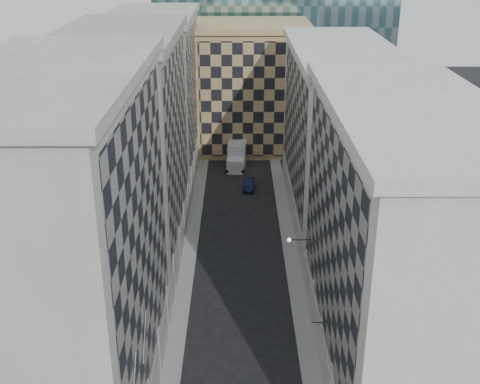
{
  "coord_description": "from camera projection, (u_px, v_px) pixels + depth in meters",
  "views": [
    {
      "loc": [
        -0.24,
        -22.05,
        30.31
      ],
      "look_at": [
        -0.08,
        15.3,
        14.4
      ],
      "focal_mm": 45.0,
      "sensor_mm": 36.0,
      "label": 1
    }
  ],
  "objects": [
    {
      "name": "sidewalk_west",
      "position": [
        187.0,
        267.0,
        59.71
      ],
      "size": [
        1.5,
        100.0,
        0.15
      ],
      "primitive_type": "cube",
      "color": "gray",
      "rests_on": "ground"
    },
    {
      "name": "sidewalk_east",
      "position": [
        293.0,
        266.0,
        59.75
      ],
      "size": [
        1.5,
        100.0,
        0.15
      ],
      "primitive_type": "cube",
      "color": "gray",
      "rests_on": "ground"
    },
    {
      "name": "bldg_left_a",
      "position": [
        68.0,
        257.0,
        37.6
      ],
      "size": [
        10.8,
        22.8,
        23.7
      ],
      "color": "gray",
      "rests_on": "ground"
    },
    {
      "name": "bldg_left_b",
      "position": [
        128.0,
        150.0,
        58.04
      ],
      "size": [
        10.8,
        22.8,
        22.7
      ],
      "color": "gray",
      "rests_on": "ground"
    },
    {
      "name": "bldg_left_c",
      "position": [
        156.0,
        98.0,
        78.48
      ],
      "size": [
        10.8,
        22.8,
        21.7
      ],
      "color": "gray",
      "rests_on": "ground"
    },
    {
      "name": "bldg_right_a",
      "position": [
        397.0,
        247.0,
        41.96
      ],
      "size": [
        10.8,
        26.8,
        20.7
      ],
      "color": "#BAB6AA",
      "rests_on": "ground"
    },
    {
      "name": "bldg_right_b",
      "position": [
        337.0,
        136.0,
        66.99
      ],
      "size": [
        10.8,
        28.8,
        19.7
      ],
      "color": "#BAB6AA",
      "rests_on": "ground"
    },
    {
      "name": "tan_block",
      "position": [
        252.0,
        86.0,
        90.94
      ],
      "size": [
        16.8,
        14.8,
        18.8
      ],
      "color": "tan",
      "rests_on": "ground"
    },
    {
      "name": "flagpoles_left",
      "position": [
        140.0,
        358.0,
        34.52
      ],
      "size": [
        0.1,
        6.33,
        2.33
      ],
      "color": "gray",
      "rests_on": "ground"
    },
    {
      "name": "bracket_lamp",
      "position": [
        291.0,
        240.0,
        51.83
      ],
      "size": [
        1.98,
        0.36,
        0.36
      ],
      "color": "black",
      "rests_on": "ground"
    },
    {
      "name": "box_truck",
      "position": [
        237.0,
        157.0,
        85.36
      ],
      "size": [
        2.88,
        6.2,
        3.32
      ],
      "rotation": [
        0.0,
        0.0,
        -0.07
      ],
      "color": "silver",
      "rests_on": "ground"
    },
    {
      "name": "dark_car",
      "position": [
        249.0,
        184.0,
        78.08
      ],
      "size": [
        1.58,
        3.87,
        1.25
      ],
      "primitive_type": "imported",
      "rotation": [
        0.0,
        0.0,
        -0.07
      ],
      "color": "#0E1435",
      "rests_on": "ground"
    },
    {
      "name": "shop_sign",
      "position": [
        308.0,
        327.0,
        44.18
      ],
      "size": [
        1.23,
        0.8,
        0.88
      ],
      "rotation": [
        0.0,
        0.0,
        -0.12
      ],
      "color": "black",
      "rests_on": "ground"
    }
  ]
}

